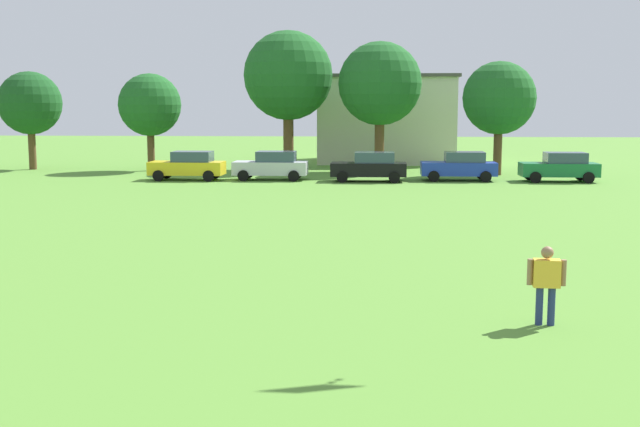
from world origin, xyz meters
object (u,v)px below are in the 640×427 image
object	(u,v)px
parked_car_silver_1	(272,165)
parked_car_black_2	(370,167)
tree_far_right	(499,98)
parked_car_yellow_0	(188,165)
tree_right	(380,84)
adult_bystander	(546,279)
parked_car_green_4	(560,167)
tree_left	(150,105)
parked_car_blue_3	(460,166)
tree_far_left	(30,103)
tree_center	(288,76)

from	to	relation	value
parked_car_silver_1	parked_car_black_2	xyz separation A→B (m)	(5.73, -0.50, 0.00)
parked_car_black_2	tree_far_right	distance (m)	10.06
parked_car_yellow_0	tree_right	world-z (taller)	tree_right
adult_bystander	tree_far_right	world-z (taller)	tree_far_right
parked_car_green_4	tree_left	xyz separation A→B (m)	(-25.53, 5.97, 3.49)
parked_car_yellow_0	parked_car_black_2	world-z (taller)	same
parked_car_silver_1	tree_far_right	world-z (taller)	tree_far_right
adult_bystander	parked_car_yellow_0	xyz separation A→B (m)	(-14.37, 29.88, -0.08)
parked_car_silver_1	parked_car_blue_3	distance (m)	10.93
adult_bystander	tree_far_left	xyz separation A→B (m)	(-26.84, 36.81, 3.53)
adult_bystander	parked_car_black_2	xyz separation A→B (m)	(-3.78, 29.80, -0.08)
tree_far_left	tree_left	world-z (taller)	tree_far_left
parked_car_silver_1	tree_far_left	size ratio (longest dim) A/B	0.65
tree_far_left	tree_far_right	xyz separation A→B (m)	(30.97, -2.18, 0.29)
adult_bystander	parked_car_green_4	bearing A→B (deg)	-99.29
adult_bystander	tree_right	xyz separation A→B (m)	(-3.25, 36.66, 4.78)
parked_car_blue_3	parked_car_green_4	xyz separation A→B (m)	(5.65, -0.22, 0.00)
parked_car_yellow_0	tree_far_left	distance (m)	14.72
parked_car_black_2	parked_car_green_4	xyz separation A→B (m)	(10.84, 0.62, 0.00)
parked_car_black_2	tree_far_right	world-z (taller)	tree_far_right
parked_car_black_2	tree_center	xyz separation A→B (m)	(-5.62, 8.14, 5.44)
parked_car_blue_3	parked_car_green_4	distance (m)	5.66
adult_bystander	parked_car_blue_3	bearing A→B (deg)	-88.85
tree_left	tree_far_right	size ratio (longest dim) A/B	0.91
parked_car_yellow_0	tree_far_left	bearing A→B (deg)	-29.07
tree_center	parked_car_yellow_0	bearing A→B (deg)	-121.67
parked_car_black_2	parked_car_green_4	world-z (taller)	same
parked_car_yellow_0	parked_car_green_4	world-z (taller)	same
tree_right	tree_far_right	world-z (taller)	tree_right
tree_center	tree_right	world-z (taller)	tree_center
parked_car_yellow_0	parked_car_blue_3	world-z (taller)	same
parked_car_yellow_0	parked_car_green_4	bearing A→B (deg)	-178.56
parked_car_green_4	tree_right	bearing A→B (deg)	-31.18
parked_car_yellow_0	tree_left	world-z (taller)	tree_left
tree_far_left	tree_center	bearing A→B (deg)	3.69
tree_far_right	parked_car_blue_3	bearing A→B (deg)	-124.25
parked_car_black_2	tree_far_left	size ratio (longest dim) A/B	0.65
tree_center	tree_far_right	bearing A→B (deg)	-13.71
parked_car_yellow_0	parked_car_black_2	bearing A→B (deg)	179.55
tree_right	parked_car_silver_1	bearing A→B (deg)	-134.54
parked_car_black_2	parked_car_blue_3	xyz separation A→B (m)	(5.19, 0.84, 0.00)
parked_car_yellow_0	tree_far_left	xyz separation A→B (m)	(-12.47, 6.93, 3.61)
parked_car_green_4	tree_left	world-z (taller)	tree_left
parked_car_green_4	tree_far_left	world-z (taller)	tree_far_left
parked_car_black_2	tree_left	xyz separation A→B (m)	(-14.69, 6.59, 3.49)
tree_left	tree_center	size ratio (longest dim) A/B	0.69
tree_left	parked_car_black_2	bearing A→B (deg)	-24.16
parked_car_yellow_0	parked_car_silver_1	xyz separation A→B (m)	(4.86, 0.41, 0.00)
parked_car_green_4	tree_center	world-z (taller)	tree_center
parked_car_black_2	parked_car_yellow_0	bearing A→B (deg)	-0.45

